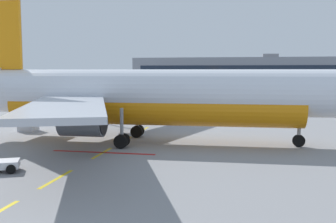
# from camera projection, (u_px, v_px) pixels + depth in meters

# --- Properties ---
(apron_paint_markings) EXTENTS (8.00, 96.89, 0.01)m
(apron_paint_markings) POSITION_uv_depth(u_px,v_px,m) (155.00, 123.00, 46.49)
(apron_paint_markings) COLOR yellow
(apron_paint_markings) RESTS_ON ground
(airliner_foreground) EXTENTS (34.74, 34.61, 12.20)m
(airliner_foreground) POSITION_uv_depth(u_px,v_px,m) (146.00, 96.00, 33.62)
(airliner_foreground) COLOR silver
(airliner_foreground) RESTS_ON ground
(uld_cargo_container) EXTENTS (1.63, 1.59, 1.60)m
(uld_cargo_container) POSITION_uv_depth(u_px,v_px,m) (28.00, 123.00, 40.38)
(uld_cargo_container) COLOR #B7BCC6
(uld_cargo_container) RESTS_ON ground
(apron_light_mast_near) EXTENTS (1.80, 1.80, 25.76)m
(apron_light_mast_near) POSITION_uv_depth(u_px,v_px,m) (20.00, 9.00, 63.83)
(apron_light_mast_near) COLOR slate
(apron_light_mast_near) RESTS_ON ground
(terminal_satellite) EXTENTS (81.98, 24.91, 12.86)m
(terminal_satellite) POSITION_uv_depth(u_px,v_px,m) (239.00, 72.00, 161.25)
(terminal_satellite) COLOR gray
(terminal_satellite) RESTS_ON ground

